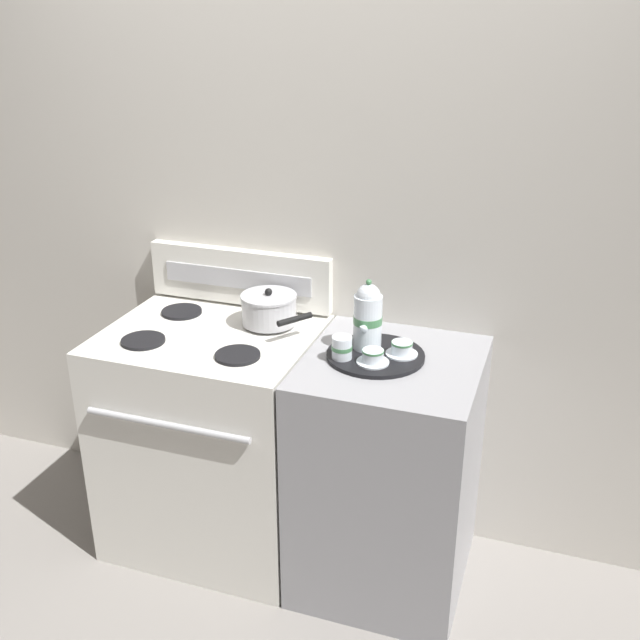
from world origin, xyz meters
TOP-DOWN VIEW (x-y plane):
  - ground_plane at (0.00, 0.00)m, footprint 6.00×6.00m
  - wall_back at (0.00, 0.34)m, footprint 6.00×0.05m
  - stove at (-0.30, -0.00)m, footprint 0.77×0.66m
  - control_panel at (-0.30, 0.29)m, footprint 0.75×0.05m
  - side_counter at (0.39, 0.00)m, footprint 0.60×0.63m
  - saucepan at (-0.12, 0.14)m, footprint 0.29×0.27m
  - serving_tray at (0.33, 0.01)m, footprint 0.34×0.34m
  - teapot at (0.29, 0.04)m, footprint 0.10×0.16m
  - teacup_left at (0.34, -0.06)m, footprint 0.11×0.11m
  - teacup_right at (0.41, 0.03)m, footprint 0.11×0.11m
  - creamer_jug at (0.23, -0.06)m, footprint 0.07×0.07m

SIDE VIEW (x-z plane):
  - ground_plane at x=0.00m, z-range 0.00..0.00m
  - side_counter at x=0.39m, z-range 0.00..0.90m
  - stove at x=-0.30m, z-range 0.00..0.90m
  - serving_tray at x=0.33m, z-range 0.90..0.91m
  - teacup_left at x=0.34m, z-range 0.91..0.96m
  - teacup_right at x=0.41m, z-range 0.91..0.96m
  - creamer_jug at x=0.23m, z-range 0.91..0.99m
  - saucepan at x=-0.12m, z-range 0.90..1.03m
  - control_panel at x=-0.30m, z-range 0.91..1.13m
  - teapot at x=0.29m, z-range 0.90..1.15m
  - wall_back at x=0.00m, z-range 0.00..2.20m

